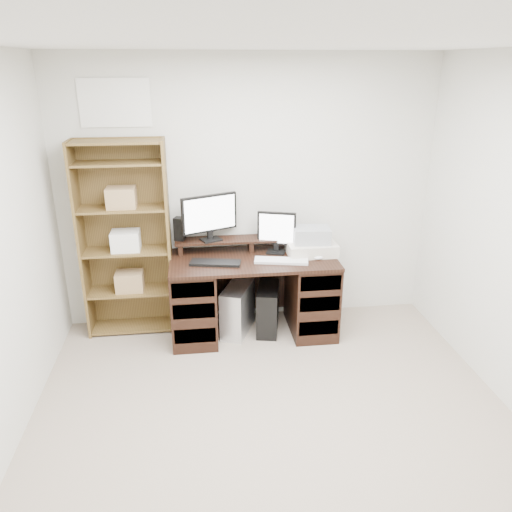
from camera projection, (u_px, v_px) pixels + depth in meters
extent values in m
cube|color=#A08F7D|center=(283.00, 457.00, 3.26)|extent=(3.50, 4.00, 0.02)
cube|color=white|center=(293.00, 37.00, 2.35)|extent=(3.50, 4.00, 0.02)
cube|color=silver|center=(248.00, 194.00, 4.67)|extent=(3.50, 0.02, 2.50)
cube|color=white|center=(115.00, 103.00, 4.22)|extent=(0.60, 0.01, 0.40)
cube|color=black|center=(253.00, 260.00, 4.50)|extent=(1.50, 0.70, 0.03)
cube|color=black|center=(194.00, 301.00, 4.57)|extent=(0.40, 0.66, 0.72)
cube|color=black|center=(311.00, 294.00, 4.70)|extent=(0.40, 0.66, 0.72)
cube|color=black|center=(249.00, 279.00, 4.93)|extent=(1.48, 0.02, 0.65)
cube|color=black|center=(195.00, 336.00, 4.34)|extent=(0.36, 0.01, 0.14)
cube|color=black|center=(194.00, 311.00, 4.25)|extent=(0.36, 0.01, 0.14)
cube|color=black|center=(193.00, 290.00, 4.18)|extent=(0.36, 0.01, 0.14)
cube|color=black|center=(319.00, 328.00, 4.47)|extent=(0.36, 0.01, 0.14)
cube|color=black|center=(320.00, 304.00, 4.38)|extent=(0.36, 0.01, 0.14)
cube|color=black|center=(321.00, 283.00, 4.31)|extent=(0.36, 0.01, 0.14)
cube|color=black|center=(181.00, 248.00, 4.61)|extent=(0.04, 0.20, 0.10)
cube|color=black|center=(250.00, 245.00, 4.68)|extent=(0.04, 0.20, 0.10)
cube|color=black|center=(318.00, 242.00, 4.76)|extent=(0.04, 0.20, 0.10)
cube|color=black|center=(250.00, 239.00, 4.66)|extent=(1.40, 0.22, 0.02)
cube|color=black|center=(211.00, 240.00, 4.59)|extent=(0.21, 0.19, 0.02)
cube|color=black|center=(210.00, 233.00, 4.58)|extent=(0.06, 0.05, 0.10)
cube|color=black|center=(209.00, 213.00, 4.51)|extent=(0.51, 0.24, 0.34)
cube|color=white|center=(210.00, 214.00, 4.50)|extent=(0.46, 0.20, 0.30)
cube|color=black|center=(276.00, 252.00, 4.63)|extent=(0.20, 0.17, 0.01)
cube|color=black|center=(276.00, 246.00, 4.62)|extent=(0.05, 0.04, 0.09)
cube|color=black|center=(277.00, 228.00, 4.56)|extent=(0.35, 0.14, 0.31)
cube|color=white|center=(276.00, 229.00, 4.54)|extent=(0.30, 0.10, 0.27)
cube|color=black|center=(180.00, 229.00, 4.57)|extent=(0.11, 0.11, 0.22)
cube|color=black|center=(215.00, 263.00, 4.36)|extent=(0.46, 0.23, 0.02)
cube|color=silver|center=(281.00, 261.00, 4.41)|extent=(0.49, 0.24, 0.02)
ellipsoid|color=silver|center=(318.00, 258.00, 4.47)|extent=(0.10, 0.08, 0.04)
cube|color=beige|center=(311.00, 248.00, 4.59)|extent=(0.45, 0.34, 0.11)
cube|color=#8F9499|center=(312.00, 235.00, 4.55)|extent=(0.35, 0.26, 0.14)
cube|color=silver|center=(238.00, 309.00, 4.69)|extent=(0.37, 0.51, 0.46)
cube|color=black|center=(268.00, 309.00, 4.73)|extent=(0.28, 0.47, 0.44)
cube|color=#19FF33|center=(266.00, 310.00, 4.49)|extent=(0.01, 0.01, 0.01)
cube|color=brown|center=(81.00, 242.00, 4.45)|extent=(0.02, 0.30, 1.80)
cube|color=brown|center=(169.00, 239.00, 4.54)|extent=(0.02, 0.30, 1.80)
cube|color=brown|center=(128.00, 236.00, 4.63)|extent=(0.80, 0.01, 1.80)
cube|color=brown|center=(134.00, 326.00, 4.81)|extent=(0.75, 0.28, 0.02)
cube|color=brown|center=(131.00, 291.00, 4.68)|extent=(0.75, 0.28, 0.02)
cube|color=brown|center=(127.00, 251.00, 4.53)|extent=(0.75, 0.28, 0.02)
cube|color=brown|center=(123.00, 208.00, 4.39)|extent=(0.75, 0.28, 0.02)
cube|color=brown|center=(118.00, 163.00, 4.24)|extent=(0.75, 0.28, 0.02)
cube|color=brown|center=(116.00, 142.00, 4.18)|extent=(0.75, 0.28, 0.02)
cube|color=#A07F54|center=(130.00, 281.00, 4.64)|extent=(0.25, 0.20, 0.18)
cube|color=white|center=(126.00, 241.00, 4.50)|extent=(0.25, 0.20, 0.18)
cube|color=#A07F54|center=(121.00, 197.00, 4.35)|extent=(0.25, 0.20, 0.18)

